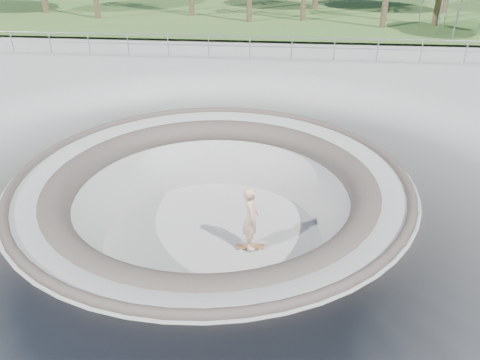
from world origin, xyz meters
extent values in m
plane|color=gray|center=(0.00, 0.00, 0.00)|extent=(180.00, 180.00, 0.00)
torus|color=gray|center=(0.00, 0.00, -2.00)|extent=(14.00, 14.00, 4.00)
cylinder|color=gray|center=(0.00, 0.00, -1.95)|extent=(6.60, 6.60, 0.10)
torus|color=#504840|center=(0.00, 0.00, -0.02)|extent=(10.24, 10.24, 0.24)
torus|color=#504840|center=(0.00, 0.00, -0.45)|extent=(8.91, 8.91, 0.81)
ellipsoid|color=olive|center=(-22.00, 55.00, -6.44)|extent=(50.40, 36.00, 23.40)
ellipsoid|color=olive|center=(8.00, 60.00, -7.87)|extent=(61.60, 44.00, 28.60)
cylinder|color=gray|center=(0.00, 12.00, 1.17)|extent=(25.00, 0.05, 0.05)
cylinder|color=gray|center=(0.00, 12.00, 0.72)|extent=(25.00, 0.05, 0.05)
cube|color=brown|center=(1.07, -0.49, -1.83)|extent=(0.77, 0.30, 0.02)
cylinder|color=#B4B5BA|center=(1.07, -0.49, -1.86)|extent=(0.05, 0.16, 0.03)
cylinder|color=#B4B5BA|center=(1.07, -0.49, -1.86)|extent=(0.05, 0.16, 0.03)
cylinder|color=silver|center=(1.07, -0.49, -1.87)|extent=(0.06, 0.03, 0.06)
cylinder|color=silver|center=(1.07, -0.49, -1.87)|extent=(0.06, 0.03, 0.06)
cylinder|color=silver|center=(1.07, -0.49, -1.87)|extent=(0.06, 0.03, 0.06)
cylinder|color=silver|center=(1.07, -0.49, -1.87)|extent=(0.06, 0.03, 0.06)
imported|color=#D7A68B|center=(1.07, -0.49, -0.94)|extent=(0.54, 0.71, 1.77)
cylinder|color=gray|center=(10.05, 18.29, 1.25)|extent=(0.06, 0.06, 1.95)
cylinder|color=gray|center=(12.52, 18.29, 1.25)|extent=(0.06, 0.06, 1.95)
cylinder|color=gray|center=(10.05, 20.77, 1.25)|extent=(0.06, 0.06, 1.95)
cylinder|color=gray|center=(12.52, 20.77, 1.25)|extent=(0.06, 0.06, 1.95)
cylinder|color=gray|center=(10.94, 16.51, 1.45)|extent=(0.06, 0.06, 2.34)
cylinder|color=gray|center=(10.94, 19.49, 1.45)|extent=(0.06, 0.06, 2.34)
camera|label=1|loc=(1.82, -10.66, 5.69)|focal=35.00mm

